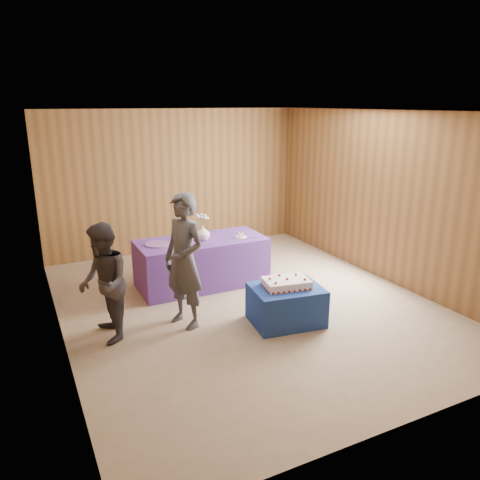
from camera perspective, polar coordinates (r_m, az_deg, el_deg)
ground at (r=6.85m, az=0.72°, el=-7.76°), size 6.00×6.00×0.00m
room_shell at (r=6.33m, az=0.78°, el=7.30°), size 5.04×6.04×2.72m
cake_table at (r=6.24m, az=5.64°, el=-7.86°), size 0.99×0.82×0.50m
serving_table at (r=7.43m, az=-4.68°, el=-2.73°), size 2.00×0.91×0.75m
sheet_cake at (r=6.13m, az=5.67°, el=-5.23°), size 0.67×0.51×0.14m
vase at (r=7.26m, az=-4.58°, el=0.90°), size 0.24×0.24×0.23m
flower_spray at (r=7.20m, az=-4.62°, el=2.82°), size 0.20×0.21×0.16m
platter at (r=7.14m, az=-9.94°, el=-0.48°), size 0.48×0.48×0.02m
plate at (r=7.41m, az=0.12°, el=0.37°), size 0.22×0.22×0.01m
cake_slice at (r=7.40m, az=0.13°, el=0.66°), size 0.09×0.08×0.09m
knife at (r=7.35m, az=1.16°, el=0.19°), size 0.26×0.04×0.00m
guest_left at (r=5.97m, az=-6.83°, el=-2.58°), size 0.63×0.75×1.75m
guest_right at (r=5.83m, az=-16.28°, el=-5.11°), size 0.58×0.73×1.47m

